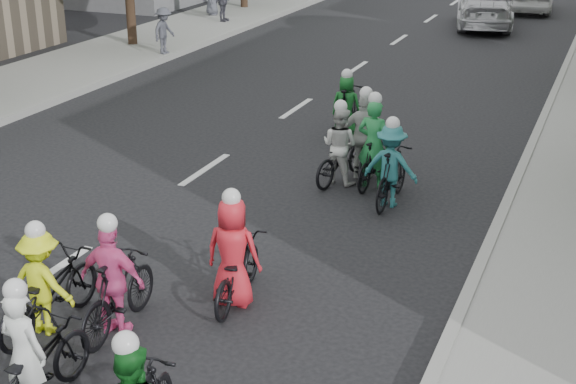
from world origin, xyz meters
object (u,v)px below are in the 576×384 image
Objects in this scene: cyclist_5 at (374,154)px; spectator_0 at (164,31)px; cyclist_3 at (116,288)px; cyclist_6 at (341,153)px; cyclist_2 at (46,289)px; cyclist_4 at (235,263)px; follow_car_lead at (485,8)px; cyclist_7 at (391,171)px; spectator_1 at (223,1)px; cyclist_8 at (365,146)px; cyclist_9 at (347,109)px; cyclist_0 at (31,366)px.

spectator_0 is at bearing -36.45° from cyclist_5.
cyclist_6 is (0.87, 6.42, -0.04)m from cyclist_3.
cyclist_2 is 1.10× the size of cyclist_3.
cyclist_5 reaches higher than spectator_0.
cyclist_4 is at bearing -141.35° from spectator_0.
cyclist_2 reaches higher than follow_car_lead.
cyclist_4 is at bearing 78.06° from cyclist_7.
cyclist_2 is at bearing 75.88° from follow_car_lead.
cyclist_7 is at bearing -127.69° from spectator_0.
spectator_1 is (-11.37, 15.60, 0.30)m from cyclist_7.
cyclist_8 reaches higher than spectator_1.
cyclist_5 is 0.53m from cyclist_8.
cyclist_3 is at bearing -158.82° from cyclist_2.
cyclist_7 is 13.92m from spectator_0.
cyclist_9 is (0.88, 9.69, 0.02)m from cyclist_2.
cyclist_0 is 1.18× the size of spectator_1.
cyclist_2 reaches higher than cyclist_9.
cyclist_8 is at bearing -98.30° from cyclist_4.
cyclist_0 is 11.16m from cyclist_9.
cyclist_0 is 8.70m from cyclist_8.
cyclist_0 is 1.28× the size of spectator_0.
cyclist_5 is 1.27× the size of spectator_0.
follow_car_lead is (-0.41, 18.36, 0.16)m from cyclist_6.
cyclist_2 is 1.10× the size of cyclist_7.
cyclist_6 reaches higher than follow_car_lead.
cyclist_8 is 17.96m from follow_car_lead.
spectator_1 is (-10.35, 19.94, 0.35)m from cyclist_4.
cyclist_2 is 6.67m from cyclist_7.
cyclist_2 is 1.21× the size of spectator_1.
cyclist_5 reaches higher than spectator_1.
spectator_0 is at bearing -62.54° from cyclist_4.
cyclist_0 is at bearing 78.11° from follow_car_lead.
cyclist_4 is (1.02, 3.09, 0.04)m from cyclist_0.
cyclist_3 is 24.78m from follow_car_lead.
follow_car_lead is (0.39, 26.56, 0.19)m from cyclist_0.
follow_car_lead is 13.09m from spectator_0.
cyclist_0 is 0.97× the size of cyclist_2.
cyclist_7 is 19.20m from follow_car_lead.
cyclist_2 is at bearing 87.05° from cyclist_6.
cyclist_7 reaches higher than cyclist_2.
cyclist_9 is at bearing -138.92° from spectator_1.
cyclist_8 is at bearing -52.38° from cyclist_7.
cyclist_5 reaches higher than cyclist_2.
cyclist_6 is at bearing 3.59° from cyclist_5.
cyclist_9 is 1.28× the size of spectator_0.
cyclist_7 reaches higher than spectator_0.
cyclist_5 is at bearing -97.81° from cyclist_0.
cyclist_5 reaches higher than cyclist_4.
cyclist_9 is at bearing -87.20° from cyclist_0.
cyclist_9 is 1.18× the size of spectator_1.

